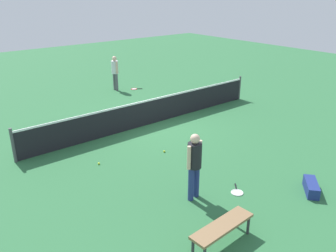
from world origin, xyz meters
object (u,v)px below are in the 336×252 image
at_px(tennis_ball_by_net, 196,136).
at_px(courtside_bench, 222,227).
at_px(tennis_racket_far_player, 135,89).
at_px(player_far_side, 115,70).
at_px(tennis_ball_midcourt, 99,164).
at_px(tennis_racket_near_player, 237,192).
at_px(equipment_bag, 311,186).
at_px(player_near_side, 194,161).
at_px(tennis_ball_near_player, 164,151).

height_order(tennis_ball_by_net, courtside_bench, courtside_bench).
height_order(tennis_racket_far_player, tennis_ball_by_net, tennis_ball_by_net).
height_order(player_far_side, tennis_ball_midcourt, player_far_side).
distance_m(tennis_racket_near_player, equipment_bag, 1.88).
bearing_deg(player_near_side, player_far_side, 69.57).
xyz_separation_m(player_near_side, tennis_ball_by_net, (2.61, 2.68, -0.98)).
distance_m(player_near_side, tennis_ball_midcourt, 3.31).
relative_size(player_near_side, equipment_bag, 2.15).
height_order(player_near_side, tennis_racket_far_player, player_near_side).
relative_size(tennis_ball_by_net, tennis_ball_midcourt, 1.00).
bearing_deg(player_near_side, tennis_racket_far_player, 64.35).
relative_size(tennis_racket_near_player, tennis_ball_by_net, 8.30).
height_order(player_far_side, tennis_ball_by_net, player_far_side).
bearing_deg(player_far_side, tennis_ball_by_net, -97.87).
bearing_deg(tennis_racket_near_player, player_near_side, 153.27).
bearing_deg(tennis_ball_midcourt, equipment_bag, -53.15).
distance_m(tennis_racket_near_player, tennis_ball_near_player, 2.97).
height_order(player_near_side, courtside_bench, player_near_side).
relative_size(tennis_ball_by_net, courtside_bench, 0.04).
bearing_deg(tennis_ball_midcourt, player_far_side, 55.37).
height_order(tennis_racket_near_player, tennis_ball_by_net, tennis_ball_by_net).
bearing_deg(courtside_bench, tennis_ball_midcourt, 93.22).
bearing_deg(tennis_ball_by_net, tennis_ball_near_player, -171.72).
bearing_deg(tennis_racket_near_player, tennis_ball_midcourt, 119.43).
distance_m(player_near_side, player_far_side, 10.22).
height_order(tennis_racket_far_player, equipment_bag, equipment_bag).
height_order(tennis_ball_near_player, equipment_bag, equipment_bag).
xyz_separation_m(tennis_racket_far_player, equipment_bag, (-1.86, -10.77, 0.13)).
xyz_separation_m(tennis_ball_midcourt, courtside_bench, (0.26, -4.60, 0.38)).
bearing_deg(tennis_ball_near_player, tennis_racket_far_player, 63.31).
xyz_separation_m(tennis_ball_near_player, courtside_bench, (-1.73, -4.05, 0.38)).
bearing_deg(tennis_racket_far_player, tennis_ball_midcourt, -131.15).
xyz_separation_m(player_near_side, courtside_bench, (-0.71, -1.59, -0.59)).
height_order(tennis_racket_far_player, courtside_bench, courtside_bench).
height_order(player_near_side, equipment_bag, player_near_side).
bearing_deg(equipment_bag, tennis_ball_near_player, 110.07).
bearing_deg(player_near_side, tennis_racket_near_player, -26.73).
distance_m(player_far_side, tennis_ball_midcourt, 8.03).
bearing_deg(tennis_racket_far_player, courtside_bench, -115.39).
height_order(tennis_ball_near_player, tennis_ball_by_net, same).
relative_size(tennis_racket_far_player, tennis_ball_midcourt, 8.79).
distance_m(tennis_ball_near_player, equipment_bag, 4.36).
xyz_separation_m(tennis_racket_near_player, equipment_bag, (1.50, -1.13, 0.13)).
distance_m(courtside_bench, equipment_bag, 3.24).
xyz_separation_m(tennis_racket_near_player, tennis_ball_by_net, (1.59, 3.20, 0.02)).
height_order(tennis_racket_near_player, courtside_bench, courtside_bench).
bearing_deg(player_far_side, player_near_side, -110.43).
height_order(tennis_ball_midcourt, courtside_bench, courtside_bench).
bearing_deg(tennis_racket_far_player, tennis_ball_near_player, -116.69).
bearing_deg(tennis_racket_far_player, tennis_ball_by_net, -105.35).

